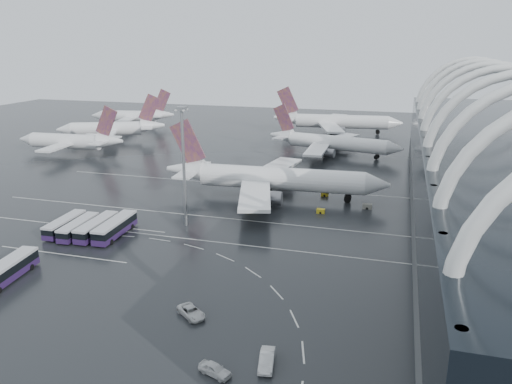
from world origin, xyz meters
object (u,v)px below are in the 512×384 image
(airliner_gate_c, at_px, (335,122))
(jet_remote_far, at_px, (134,116))
(van_curve_c, at_px, (267,360))
(airliner_main, at_px, (270,179))
(airliner_gate_b, at_px, (331,143))
(van_curve_b, at_px, (215,369))
(van_curve_a, at_px, (191,312))
(floodlight_mast, at_px, (183,153))
(jet_remote_mid, at_px, (113,129))
(bus_row_near_d, at_px, (115,227))
(gse_cart_belly_e, at_px, (325,194))
(bus_row_far_a, at_px, (7,270))
(gse_cart_belly_a, at_px, (321,211))
(jet_remote_west, at_px, (72,141))
(gse_cart_belly_d, at_px, (367,206))
(bus_row_near_a, at_px, (65,224))
(bus_row_near_c, at_px, (97,227))
(gse_cart_belly_c, at_px, (251,207))
(bus_row_near_b, at_px, (78,227))

(airliner_gate_c, height_order, jet_remote_far, airliner_gate_c)
(airliner_gate_c, distance_m, van_curve_c, 170.27)
(airliner_main, relative_size, airliner_gate_c, 1.04)
(airliner_gate_b, xyz_separation_m, van_curve_b, (3.70, -128.44, -3.59))
(van_curve_a, relative_size, van_curve_c, 1.03)
(airliner_gate_b, relative_size, floodlight_mast, 1.89)
(airliner_gate_b, height_order, airliner_gate_c, airliner_gate_c)
(jet_remote_mid, height_order, bus_row_near_d, jet_remote_mid)
(gse_cart_belly_e, bearing_deg, van_curve_b, -91.41)
(bus_row_far_a, xyz_separation_m, van_curve_c, (48.75, -10.40, -1.03))
(jet_remote_mid, distance_m, gse_cart_belly_a, 117.62)
(bus_row_near_d, bearing_deg, jet_remote_mid, 28.99)
(bus_row_near_d, distance_m, van_curve_b, 52.06)
(jet_remote_west, height_order, floodlight_mast, floodlight_mast)
(bus_row_far_a, distance_m, van_curve_c, 49.86)
(airliner_gate_c, distance_m, jet_remote_far, 96.18)
(airliner_gate_b, distance_m, gse_cart_belly_d, 61.00)
(airliner_gate_c, distance_m, bus_row_near_a, 142.60)
(airliner_main, relative_size, airliner_gate_b, 1.19)
(jet_remote_mid, relative_size, bus_row_near_c, 3.16)
(airliner_main, bearing_deg, gse_cart_belly_c, -103.23)
(van_curve_a, bearing_deg, airliner_gate_b, 34.76)
(gse_cart_belly_d, bearing_deg, bus_row_near_d, -146.67)
(bus_row_near_b, xyz_separation_m, van_curve_b, (44.16, -35.63, -0.92))
(jet_remote_far, bearing_deg, bus_row_near_d, 106.95)
(bus_row_near_a, height_order, bus_row_far_a, bus_row_far_a)
(bus_row_near_a, height_order, van_curve_a, bus_row_near_a)
(jet_remote_far, xyz_separation_m, bus_row_near_a, (56.23, -130.63, -2.92))
(bus_row_near_a, bearing_deg, airliner_main, -47.30)
(jet_remote_far, relative_size, bus_row_near_a, 3.26)
(van_curve_c, bearing_deg, gse_cart_belly_d, 74.11)
(jet_remote_west, bearing_deg, airliner_gate_c, -144.25)
(airliner_gate_c, distance_m, van_curve_a, 161.41)
(jet_remote_far, xyz_separation_m, floodlight_mast, (79.62, -119.57, 11.96))
(bus_row_near_c, height_order, van_curve_b, bus_row_near_c)
(airliner_gate_c, xyz_separation_m, van_curve_b, (8.24, -173.15, -4.31))
(jet_remote_mid, xyz_separation_m, floodlight_mast, (68.93, -83.38, 11.67))
(airliner_gate_b, relative_size, jet_remote_mid, 1.19)
(van_curve_b, distance_m, van_curve_c, 6.68)
(gse_cart_belly_c, bearing_deg, van_curve_b, -77.46)
(gse_cart_belly_a, relative_size, gse_cart_belly_c, 0.95)
(bus_row_far_a, xyz_separation_m, gse_cart_belly_e, (44.98, 63.74, -1.36))
(bus_row_far_a, bearing_deg, airliner_main, -34.13)
(airliner_main, xyz_separation_m, jet_remote_mid, (-81.67, 58.09, -0.11))
(van_curve_b, xyz_separation_m, floodlight_mast, (-24.59, 47.30, 15.82))
(airliner_gate_b, xyz_separation_m, jet_remote_west, (-90.01, -25.07, 0.32))
(airliner_gate_b, xyz_separation_m, bus_row_far_a, (-39.37, -114.55, -2.46))
(airliner_main, height_order, bus_row_near_d, airliner_main)
(bus_row_near_d, distance_m, gse_cart_belly_e, 55.65)
(jet_remote_mid, bearing_deg, airliner_gate_c, -176.85)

